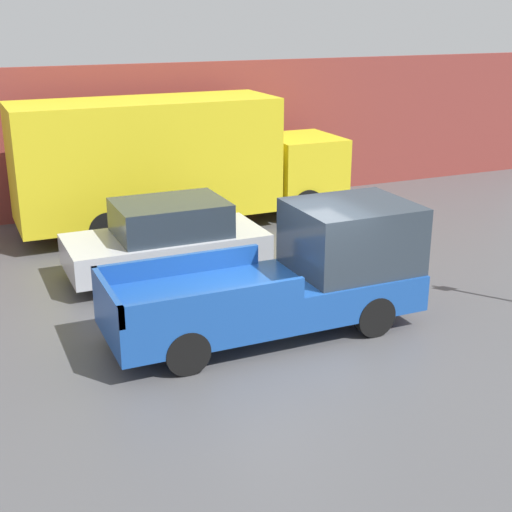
% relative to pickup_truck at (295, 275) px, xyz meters
% --- Properties ---
extents(ground_plane, '(60.00, 60.00, 0.00)m').
position_rel_pickup_truck_xyz_m(ground_plane, '(-0.18, -0.48, -1.02)').
color(ground_plane, '#4C4C4F').
extents(building_wall, '(28.00, 0.15, 4.14)m').
position_rel_pickup_truck_xyz_m(building_wall, '(-0.18, 9.17, 1.05)').
color(building_wall, brown).
rests_on(building_wall, ground).
extents(pickup_truck, '(5.68, 2.02, 2.23)m').
position_rel_pickup_truck_xyz_m(pickup_truck, '(0.00, 0.00, 0.00)').
color(pickup_truck, '#194799').
rests_on(pickup_truck, ground).
extents(car, '(4.28, 2.00, 1.66)m').
position_rel_pickup_truck_xyz_m(car, '(-1.31, 3.57, -0.19)').
color(car, '#B7BABF').
rests_on(car, ground).
extents(delivery_truck, '(8.82, 2.34, 3.42)m').
position_rel_pickup_truck_xyz_m(delivery_truck, '(-0.11, 7.04, 0.79)').
color(delivery_truck, gold).
rests_on(delivery_truck, ground).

